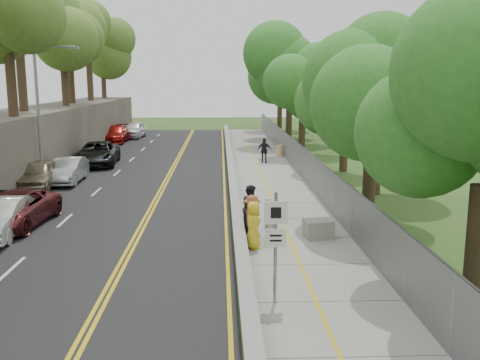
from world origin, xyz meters
name	(u,v)px	position (x,y,z in m)	size (l,w,h in m)	color
ground	(234,267)	(0.00, 0.00, 0.00)	(140.00, 140.00, 0.00)	#33511E
road	(138,182)	(-5.40, 15.00, 0.02)	(11.20, 66.00, 0.04)	black
sidewalk	(269,181)	(2.55, 15.00, 0.03)	(4.20, 66.00, 0.05)	gray
jersey_barrier	(232,176)	(0.25, 15.00, 0.30)	(0.42, 66.00, 0.60)	#8DD131
chainlink_fence	(304,165)	(4.65, 15.00, 1.00)	(0.04, 66.00, 2.00)	slate
trees_fenceside	(346,63)	(7.00, 15.00, 7.00)	(7.00, 66.00, 14.00)	#3B852C
streetlight	(42,105)	(-10.46, 14.00, 4.64)	(2.52, 0.22, 8.00)	gray
signpost	(276,236)	(1.05, -3.02, 1.96)	(0.62, 0.09, 3.10)	gray
construction_barrel	(280,151)	(4.30, 25.12, 0.50)	(0.55, 0.55, 0.90)	orange
concrete_block	(318,229)	(3.33, 3.00, 0.40)	(1.06, 0.80, 0.71)	gray
car_1	(0,218)	(-9.00, 3.72, 0.77)	(1.54, 4.41, 1.45)	white
car_2	(14,210)	(-9.00, 5.10, 0.76)	(2.38, 5.17, 1.44)	maroon
car_4	(38,174)	(-10.60, 12.98, 0.85)	(1.92, 4.77, 1.63)	gray
car_5	(68,170)	(-9.46, 14.73, 0.78)	(1.56, 4.47, 1.47)	#B0B1B7
car_6	(97,154)	(-9.21, 21.35, 0.86)	(2.72, 5.89, 1.64)	black
car_7	(115,134)	(-10.60, 35.20, 0.86)	(2.29, 5.64, 1.64)	maroon
car_8	(134,130)	(-9.46, 39.48, 0.88)	(1.98, 4.92, 1.68)	white
painter_0	(253,225)	(0.75, 1.81, 0.91)	(0.84, 0.55, 1.72)	yellow
painter_1	(270,219)	(1.45, 2.67, 0.90)	(0.62, 0.40, 1.69)	beige
painter_2	(251,208)	(0.81, 4.03, 0.99)	(0.92, 0.72, 1.89)	black
painter_3	(252,218)	(0.75, 2.68, 0.94)	(1.15, 0.66, 1.78)	brown
person_far	(264,150)	(2.80, 21.96, 0.95)	(1.06, 0.44, 1.81)	black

